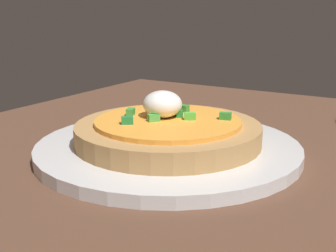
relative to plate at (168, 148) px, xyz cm
name	(u,v)px	position (x,y,z in cm)	size (l,w,h in cm)	color
dining_table	(206,206)	(7.44, 8.60, -2.16)	(101.05, 84.26, 3.01)	brown
plate	(168,148)	(0.00, 0.00, 0.00)	(29.93, 29.93, 1.31)	silver
pizza	(168,131)	(-0.04, -0.06, 2.11)	(20.98, 20.98, 5.81)	#B2844D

